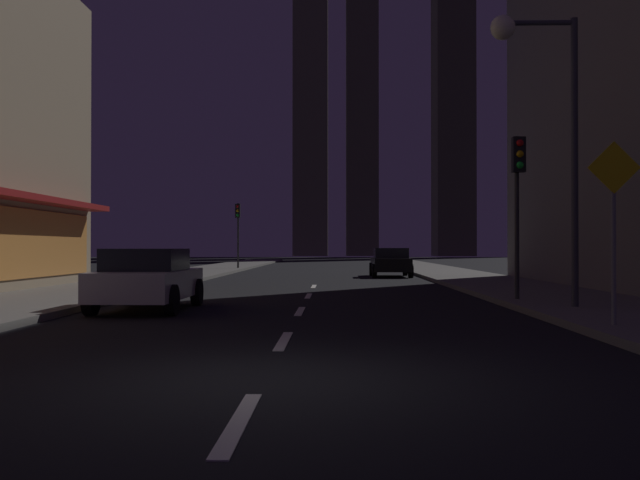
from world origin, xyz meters
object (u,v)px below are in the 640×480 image
Objects in this scene: traffic_light_near_right at (518,181)px; pedestrian_crossing_sign at (614,216)px; fire_hydrant_far_left at (156,275)px; traffic_light_far_left at (238,221)px; car_parked_far at (390,262)px; car_parked_near at (148,279)px; street_lamp_right at (538,88)px.

traffic_light_near_right reaches higher than pedestrian_crossing_sign.
pedestrian_crossing_sign is (11.50, -14.16, 1.56)m from fire_hydrant_far_left.
traffic_light_far_left is at bearing 111.73° from traffic_light_near_right.
traffic_light_near_right reaches higher than car_parked_far.
car_parked_near is 1.01× the size of traffic_light_far_left.
pedestrian_crossing_sign is at bearing -25.16° from car_parked_near.
traffic_light_near_right reaches higher than car_parked_near.
traffic_light_near_right is 2.90m from street_lamp_right.
fire_hydrant_far_left is (-9.50, -9.51, -0.29)m from car_parked_far.
pedestrian_crossing_sign is (0.22, -3.79, -3.05)m from street_lamp_right.
traffic_light_near_right and traffic_light_far_left have the same top height.
street_lamp_right is at bearing 93.33° from pedestrian_crossing_sign.
car_parked_far is 1.01× the size of traffic_light_near_right.
street_lamp_right is at bearing -3.42° from car_parked_near.
traffic_light_near_right is 29.71m from traffic_light_far_left.
pedestrian_crossing_sign is at bearing -71.72° from traffic_light_far_left.
pedestrian_crossing_sign is at bearing -86.67° from street_lamp_right.
fire_hydrant_far_left is 0.21× the size of pedestrian_crossing_sign.
street_lamp_right is (1.78, -19.89, 4.33)m from car_parked_far.
car_parked_far is 23.79m from pedestrian_crossing_sign.
street_lamp_right reaches higher than car_parked_far.
car_parked_far is at bearing 69.59° from car_parked_near.
car_parked_far is 20.43m from street_lamp_right.
street_lamp_right is 2.09× the size of pedestrian_crossing_sign.
pedestrian_crossing_sign reaches higher than car_parked_near.
fire_hydrant_far_left is 0.16× the size of traffic_light_far_left.
street_lamp_right reaches higher than car_parked_near.
car_parked_near is 1.34× the size of pedestrian_crossing_sign.
traffic_light_far_left is at bearing 110.05° from street_lamp_right.
street_lamp_right is 4.87m from pedestrian_crossing_sign.
car_parked_near is at bearing -76.85° from fire_hydrant_far_left.
car_parked_near is 6.48× the size of fire_hydrant_far_left.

